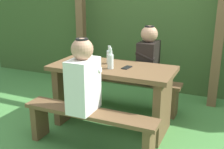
{
  "coord_description": "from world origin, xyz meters",
  "views": [
    {
      "loc": [
        1.21,
        -2.72,
        1.57
      ],
      "look_at": [
        0.0,
        0.0,
        0.64
      ],
      "focal_mm": 44.04,
      "sensor_mm": 36.0,
      "label": 1
    }
  ],
  "objects_px": {
    "bench_near": "(89,122)",
    "bottle_left": "(111,61)",
    "bench_far": "(129,87)",
    "picnic_table": "(112,86)",
    "bottle_right": "(109,56)",
    "person_white_shirt": "(83,78)",
    "cell_phone": "(127,67)",
    "drinking_glass": "(90,59)",
    "person_black_coat": "(148,56)"
  },
  "relations": [
    {
      "from": "person_black_coat",
      "to": "bottle_right",
      "type": "xyz_separation_m",
      "value": [
        -0.33,
        -0.46,
        0.07
      ]
    },
    {
      "from": "person_black_coat",
      "to": "drinking_glass",
      "type": "relative_size",
      "value": 7.2
    },
    {
      "from": "bench_far",
      "to": "cell_phone",
      "type": "relative_size",
      "value": 10.0
    },
    {
      "from": "bottle_left",
      "to": "bottle_right",
      "type": "height_order",
      "value": "bottle_left"
    },
    {
      "from": "bench_far",
      "to": "picnic_table",
      "type": "bearing_deg",
      "value": -90.0
    },
    {
      "from": "person_white_shirt",
      "to": "person_black_coat",
      "type": "relative_size",
      "value": 1.0
    },
    {
      "from": "person_black_coat",
      "to": "bottle_left",
      "type": "height_order",
      "value": "person_black_coat"
    },
    {
      "from": "bottle_left",
      "to": "cell_phone",
      "type": "xyz_separation_m",
      "value": [
        0.15,
        0.1,
        -0.08
      ]
    },
    {
      "from": "person_black_coat",
      "to": "bottle_right",
      "type": "distance_m",
      "value": 0.57
    },
    {
      "from": "bench_near",
      "to": "person_black_coat",
      "type": "xyz_separation_m",
      "value": [
        0.26,
        1.11,
        0.45
      ]
    },
    {
      "from": "bottle_right",
      "to": "person_white_shirt",
      "type": "bearing_deg",
      "value": -88.4
    },
    {
      "from": "picnic_table",
      "to": "person_black_coat",
      "type": "bearing_deg",
      "value": 65.14
    },
    {
      "from": "picnic_table",
      "to": "person_black_coat",
      "type": "relative_size",
      "value": 1.95
    },
    {
      "from": "picnic_table",
      "to": "person_white_shirt",
      "type": "xyz_separation_m",
      "value": [
        -0.05,
        -0.55,
        0.25
      ]
    },
    {
      "from": "person_black_coat",
      "to": "cell_phone",
      "type": "xyz_separation_m",
      "value": [
        -0.08,
        -0.55,
        -0.01
      ]
    },
    {
      "from": "picnic_table",
      "to": "person_white_shirt",
      "type": "relative_size",
      "value": 1.95
    },
    {
      "from": "person_white_shirt",
      "to": "bottle_right",
      "type": "height_order",
      "value": "person_white_shirt"
    },
    {
      "from": "picnic_table",
      "to": "cell_phone",
      "type": "bearing_deg",
      "value": 0.36
    },
    {
      "from": "picnic_table",
      "to": "bottle_left",
      "type": "height_order",
      "value": "bottle_left"
    },
    {
      "from": "picnic_table",
      "to": "person_white_shirt",
      "type": "bearing_deg",
      "value": -95.65
    },
    {
      "from": "picnic_table",
      "to": "bottle_right",
      "type": "height_order",
      "value": "bottle_right"
    },
    {
      "from": "picnic_table",
      "to": "bench_near",
      "type": "bearing_deg",
      "value": -90.0
    },
    {
      "from": "cell_phone",
      "to": "person_white_shirt",
      "type": "bearing_deg",
      "value": -105.54
    },
    {
      "from": "bottle_right",
      "to": "cell_phone",
      "type": "distance_m",
      "value": 0.28
    },
    {
      "from": "cell_phone",
      "to": "bench_far",
      "type": "bearing_deg",
      "value": 114.98
    },
    {
      "from": "drinking_glass",
      "to": "bottle_right",
      "type": "height_order",
      "value": "bottle_right"
    },
    {
      "from": "bench_near",
      "to": "bottle_right",
      "type": "distance_m",
      "value": 0.84
    },
    {
      "from": "bench_near",
      "to": "bench_far",
      "type": "distance_m",
      "value": 1.12
    },
    {
      "from": "person_white_shirt",
      "to": "bottle_right",
      "type": "xyz_separation_m",
      "value": [
        -0.02,
        0.65,
        0.07
      ]
    },
    {
      "from": "picnic_table",
      "to": "person_black_coat",
      "type": "height_order",
      "value": "person_black_coat"
    },
    {
      "from": "bench_near",
      "to": "cell_phone",
      "type": "xyz_separation_m",
      "value": [
        0.18,
        0.56,
        0.44
      ]
    },
    {
      "from": "picnic_table",
      "to": "bench_far",
      "type": "xyz_separation_m",
      "value": [
        0.0,
        0.56,
        -0.2
      ]
    },
    {
      "from": "picnic_table",
      "to": "bottle_right",
      "type": "bearing_deg",
      "value": 128.38
    },
    {
      "from": "drinking_glass",
      "to": "bottle_left",
      "type": "bearing_deg",
      "value": -20.68
    },
    {
      "from": "bottle_left",
      "to": "bottle_right",
      "type": "bearing_deg",
      "value": 117.46
    },
    {
      "from": "bench_far",
      "to": "person_black_coat",
      "type": "relative_size",
      "value": 1.95
    },
    {
      "from": "bottle_left",
      "to": "cell_phone",
      "type": "height_order",
      "value": "bottle_left"
    },
    {
      "from": "drinking_glass",
      "to": "person_black_coat",
      "type": "bearing_deg",
      "value": 43.86
    },
    {
      "from": "bench_near",
      "to": "bottle_left",
      "type": "relative_size",
      "value": 6.04
    },
    {
      "from": "bench_near",
      "to": "bottle_left",
      "type": "height_order",
      "value": "bottle_left"
    },
    {
      "from": "bench_far",
      "to": "person_white_shirt",
      "type": "bearing_deg",
      "value": -92.82
    },
    {
      "from": "bench_far",
      "to": "drinking_glass",
      "type": "bearing_deg",
      "value": -118.98
    },
    {
      "from": "bench_near",
      "to": "bottle_left",
      "type": "bearing_deg",
      "value": 86.71
    },
    {
      "from": "picnic_table",
      "to": "cell_phone",
      "type": "height_order",
      "value": "cell_phone"
    },
    {
      "from": "person_white_shirt",
      "to": "bottle_left",
      "type": "distance_m",
      "value": 0.47
    },
    {
      "from": "person_black_coat",
      "to": "person_white_shirt",
      "type": "bearing_deg",
      "value": -105.7
    },
    {
      "from": "bench_far",
      "to": "person_white_shirt",
      "type": "distance_m",
      "value": 1.2
    },
    {
      "from": "bench_far",
      "to": "cell_phone",
      "type": "xyz_separation_m",
      "value": [
        0.18,
        -0.56,
        0.44
      ]
    },
    {
      "from": "bench_near",
      "to": "bottle_right",
      "type": "relative_size",
      "value": 6.68
    },
    {
      "from": "cell_phone",
      "to": "bench_near",
      "type": "bearing_deg",
      "value": -100.47
    }
  ]
}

